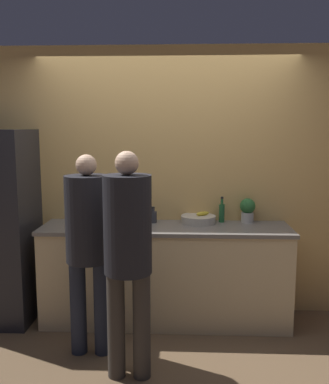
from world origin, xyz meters
TOP-DOWN VIEW (x-y plane):
  - ground_plane at (0.00, 0.00)m, footprint 14.00×14.00m
  - wall_back at (0.00, 0.65)m, footprint 5.20×0.06m
  - counter at (0.00, 0.35)m, footprint 2.31×0.63m
  - person_left at (-0.58, -0.29)m, footprint 0.35×0.35m
  - person_center at (-0.23, -0.61)m, footprint 0.34×0.34m
  - fruit_bowl at (0.31, 0.49)m, footprint 0.33×0.33m
  - utensil_crock at (-0.43, 0.56)m, footprint 0.13×0.13m
  - bottle_dark at (-0.13, 0.49)m, footprint 0.07×0.07m
  - bottle_green at (0.54, 0.53)m, footprint 0.05×0.05m
  - cup_blue at (-0.87, 0.56)m, footprint 0.07×0.07m
  - potted_plant at (0.78, 0.54)m, footprint 0.15×0.15m

SIDE VIEW (x-z plane):
  - ground_plane at x=0.00m, z-range 0.00..0.00m
  - counter at x=0.00m, z-range 0.00..0.92m
  - fruit_bowl at x=0.31m, z-range 0.90..1.01m
  - cup_blue at x=-0.87m, z-range 0.92..1.01m
  - person_left at x=-0.58m, z-range 0.16..1.78m
  - bottle_dark at x=-0.13m, z-range 0.91..1.06m
  - person_center at x=-0.23m, z-range 0.16..1.82m
  - utensil_crock at x=-0.43m, z-range 0.87..1.13m
  - bottle_green at x=0.54m, z-range 0.90..1.14m
  - potted_plant at x=0.78m, z-range 0.93..1.17m
  - wall_back at x=0.00m, z-range 0.00..2.60m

